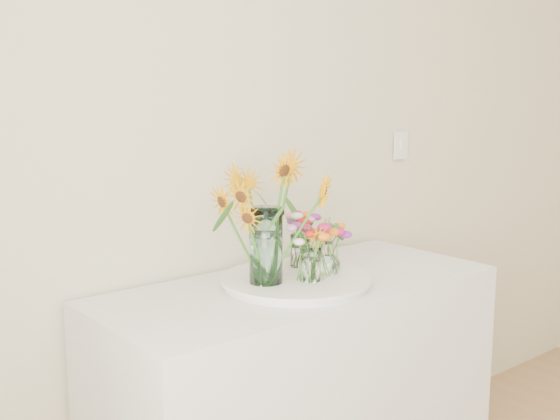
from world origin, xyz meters
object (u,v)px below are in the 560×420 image
(tray, at_px, (296,282))
(small_vase_a, at_px, (310,265))
(small_vase_b, at_px, (329,258))
(small_vase_c, at_px, (300,251))
(counter, at_px, (299,408))
(mason_jar, at_px, (266,246))

(tray, relative_size, small_vase_a, 4.15)
(small_vase_b, bearing_deg, small_vase_a, -163.64)
(tray, distance_m, small_vase_c, 0.16)
(small_vase_a, distance_m, small_vase_c, 0.19)
(counter, height_order, small_vase_b, small_vase_b)
(mason_jar, height_order, small_vase_a, mason_jar)
(tray, xyz_separation_m, mason_jar, (-0.12, 0.01, 0.14))
(tray, height_order, small_vase_b, small_vase_b)
(small_vase_b, xyz_separation_m, small_vase_c, (-0.02, 0.13, 0.00))
(mason_jar, distance_m, small_vase_a, 0.16)
(counter, distance_m, small_vase_b, 0.54)
(counter, height_order, small_vase_c, small_vase_c)
(tray, relative_size, mason_jar, 1.90)
(tray, bearing_deg, mason_jar, 174.19)
(small_vase_a, xyz_separation_m, small_vase_c, (0.09, 0.16, 0.00))
(small_vase_a, bearing_deg, small_vase_c, 59.20)
(small_vase_b, distance_m, small_vase_c, 0.13)
(mason_jar, bearing_deg, small_vase_b, -9.78)
(tray, xyz_separation_m, small_vase_a, (0.01, -0.06, 0.07))
(tray, xyz_separation_m, small_vase_b, (0.12, -0.03, 0.07))
(small_vase_a, relative_size, small_vase_c, 0.95)
(counter, relative_size, mason_jar, 5.59)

